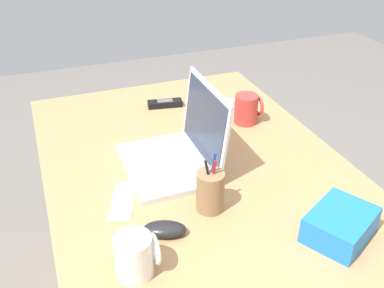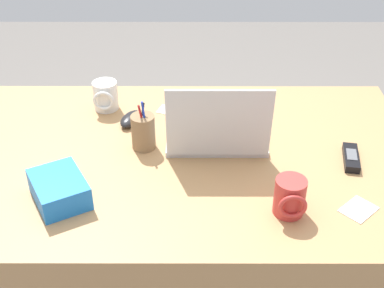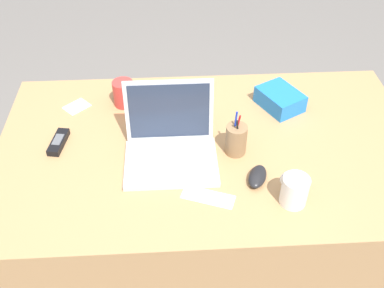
{
  "view_description": "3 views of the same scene",
  "coord_description": "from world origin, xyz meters",
  "views": [
    {
      "loc": [
        0.98,
        -0.43,
        1.5
      ],
      "look_at": [
        -0.1,
        -0.02,
        0.8
      ],
      "focal_mm": 41.96,
      "sensor_mm": 36.0,
      "label": 1
    },
    {
      "loc": [
        -0.07,
        1.37,
        1.67
      ],
      "look_at": [
        -0.07,
        -0.0,
        0.75
      ],
      "focal_mm": 49.34,
      "sensor_mm": 36.0,
      "label": 2
    },
    {
      "loc": [
        -0.14,
        -1.25,
        1.83
      ],
      "look_at": [
        -0.07,
        -0.09,
        0.79
      ],
      "focal_mm": 42.13,
      "sensor_mm": 36.0,
      "label": 3
    }
  ],
  "objects": [
    {
      "name": "computer_mouse",
      "position": [
        0.15,
        -0.19,
        0.72
      ],
      "size": [
        0.1,
        0.13,
        0.03
      ],
      "primitive_type": "ellipsoid",
      "rotation": [
        0.0,
        0.0,
        -0.39
      ],
      "color": "black",
      "rests_on": "desk"
    },
    {
      "name": "coffee_mug_tall",
      "position": [
        -0.33,
        0.28,
        0.76
      ],
      "size": [
        0.09,
        0.1,
        0.11
      ],
      "color": "#C63833",
      "rests_on": "desk"
    },
    {
      "name": "paper_note_near_laptop",
      "position": [
        -0.03,
        -0.26,
        0.71
      ],
      "size": [
        0.19,
        0.12,
        0.0
      ],
      "primitive_type": "cube",
      "rotation": [
        0.0,
        0.0,
        -0.35
      ],
      "color": "white",
      "rests_on": "desk"
    },
    {
      "name": "laptop",
      "position": [
        -0.15,
        -0.05,
        0.76
      ],
      "size": [
        0.33,
        0.27,
        0.26
      ],
      "color": "silver",
      "rests_on": "desk"
    },
    {
      "name": "coffee_mug_white",
      "position": [
        0.25,
        -0.29,
        0.76
      ],
      "size": [
        0.09,
        0.1,
        0.1
      ],
      "color": "white",
      "rests_on": "desk"
    },
    {
      "name": "cordless_phone",
      "position": [
        -0.56,
        0.03,
        0.72
      ],
      "size": [
        0.07,
        0.14,
        0.03
      ],
      "color": "black",
      "rests_on": "desk"
    },
    {
      "name": "ground_plane",
      "position": [
        0.0,
        0.0,
        0.0
      ],
      "size": [
        6.0,
        6.0,
        0.0
      ],
      "primitive_type": "plane",
      "color": "slate"
    },
    {
      "name": "paper_note_left",
      "position": [
        -0.53,
        0.27,
        0.71
      ],
      "size": [
        0.12,
        0.12,
        0.0
      ],
      "primitive_type": "cube",
      "rotation": [
        0.0,
        0.0,
        0.75
      ],
      "color": "white",
      "rests_on": "desk"
    },
    {
      "name": "desk",
      "position": [
        0.0,
        0.0,
        0.35
      ],
      "size": [
        1.59,
        0.93,
        0.71
      ],
      "primitive_type": "cube",
      "color": "tan",
      "rests_on": "ground"
    },
    {
      "name": "snack_bag",
      "position": [
        0.31,
        0.22,
        0.74
      ],
      "size": [
        0.2,
        0.22,
        0.07
      ],
      "primitive_type": "cube",
      "rotation": [
        0.0,
        0.0,
        0.5
      ],
      "color": "blue",
      "rests_on": "desk"
    },
    {
      "name": "pen_holder",
      "position": [
        0.09,
        -0.04,
        0.77
      ],
      "size": [
        0.08,
        0.08,
        0.18
      ],
      "color": "olive",
      "rests_on": "desk"
    }
  ]
}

